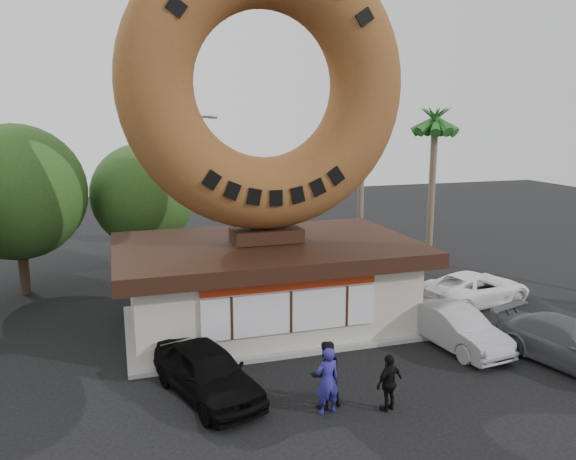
# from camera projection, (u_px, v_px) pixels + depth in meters

# --- Properties ---
(ground) EXTENTS (90.00, 90.00, 0.00)m
(ground) POSITION_uv_depth(u_px,v_px,m) (321.00, 396.00, 16.18)
(ground) COLOR black
(ground) RESTS_ON ground
(donut_shop) EXTENTS (11.20, 7.20, 3.80)m
(donut_shop) POSITION_uv_depth(u_px,v_px,m) (267.00, 281.00, 21.43)
(donut_shop) COLOR beige
(donut_shop) RESTS_ON ground
(giant_donut) EXTENTS (10.46, 2.67, 10.46)m
(giant_donut) POSITION_uv_depth(u_px,v_px,m) (265.00, 85.00, 19.99)
(giant_donut) COLOR brown
(giant_donut) RESTS_ON donut_shop
(tree_west) EXTENTS (6.00, 6.00, 7.65)m
(tree_west) POSITION_uv_depth(u_px,v_px,m) (16.00, 192.00, 24.67)
(tree_west) COLOR #473321
(tree_west) RESTS_ON ground
(tree_mid) EXTENTS (5.20, 5.20, 6.63)m
(tree_mid) POSITION_uv_depth(u_px,v_px,m) (143.00, 195.00, 28.26)
(tree_mid) COLOR #473321
(tree_mid) RESTS_ON ground
(palm_near) EXTENTS (2.60, 2.60, 9.75)m
(palm_near) POSITION_uv_depth(u_px,v_px,m) (363.00, 107.00, 29.78)
(palm_near) COLOR #726651
(palm_near) RESTS_ON ground
(palm_far) EXTENTS (2.60, 2.60, 8.75)m
(palm_far) POSITION_uv_depth(u_px,v_px,m) (435.00, 125.00, 29.58)
(palm_far) COLOR #726651
(palm_far) RESTS_ON ground
(street_lamp) EXTENTS (2.11, 0.20, 8.00)m
(street_lamp) POSITION_uv_depth(u_px,v_px,m) (184.00, 182.00, 29.72)
(street_lamp) COLOR #59595E
(street_lamp) RESTS_ON ground
(person_left) EXTENTS (0.74, 0.53, 1.89)m
(person_left) POSITION_uv_depth(u_px,v_px,m) (327.00, 381.00, 15.09)
(person_left) COLOR navy
(person_left) RESTS_ON ground
(person_center) EXTENTS (1.04, 0.87, 1.92)m
(person_center) POSITION_uv_depth(u_px,v_px,m) (326.00, 374.00, 15.44)
(person_center) COLOR black
(person_center) RESTS_ON ground
(person_right) EXTENTS (1.03, 0.72, 1.62)m
(person_right) POSITION_uv_depth(u_px,v_px,m) (389.00, 383.00, 15.28)
(person_right) COLOR black
(person_right) RESTS_ON ground
(car_black) EXTENTS (3.08, 4.78, 1.51)m
(car_black) POSITION_uv_depth(u_px,v_px,m) (207.00, 372.00, 16.05)
(car_black) COLOR black
(car_black) RESTS_ON ground
(car_silver) EXTENTS (2.07, 4.49, 1.43)m
(car_silver) POSITION_uv_depth(u_px,v_px,m) (455.00, 327.00, 19.52)
(car_silver) COLOR #9B9A9F
(car_silver) RESTS_ON ground
(car_grey) EXTENTS (3.36, 5.36, 1.45)m
(car_grey) POSITION_uv_depth(u_px,v_px,m) (571.00, 344.00, 18.06)
(car_grey) COLOR #5D6062
(car_grey) RESTS_ON ground
(car_white) EXTENTS (5.33, 3.17, 1.39)m
(car_white) POSITION_uv_depth(u_px,v_px,m) (476.00, 288.00, 24.04)
(car_white) COLOR white
(car_white) RESTS_ON ground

